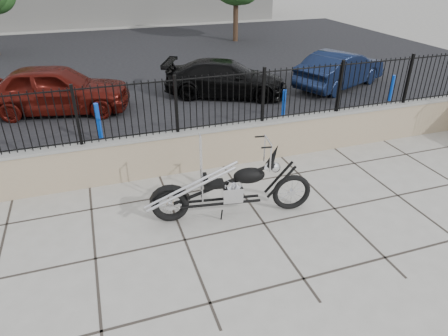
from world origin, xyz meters
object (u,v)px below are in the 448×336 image
car_red (56,89)px  car_black (226,78)px  car_blue (341,69)px  chopper_motorcycle (229,175)px

car_red → car_black: car_red is taller
car_black → car_blue: 4.33m
chopper_motorcycle → car_black: (2.28, 6.84, -0.26)m
car_red → car_blue: bearing=-80.2°
car_red → car_black: (5.43, -0.12, -0.13)m
chopper_motorcycle → car_red: 7.64m
car_black → car_blue: car_blue is taller
car_black → car_blue: size_ratio=1.05×
chopper_motorcycle → car_blue: 9.25m
chopper_motorcycle → car_blue: bearing=53.6°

